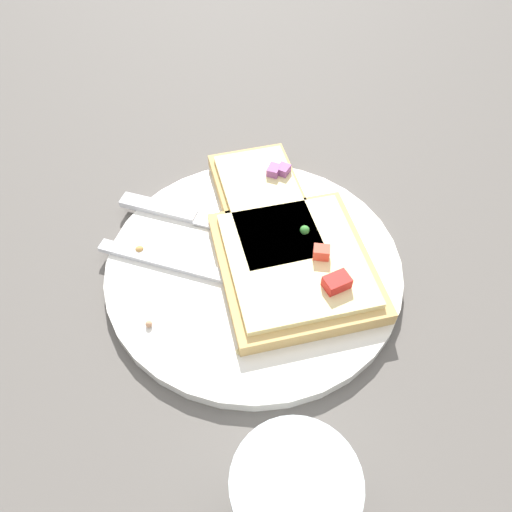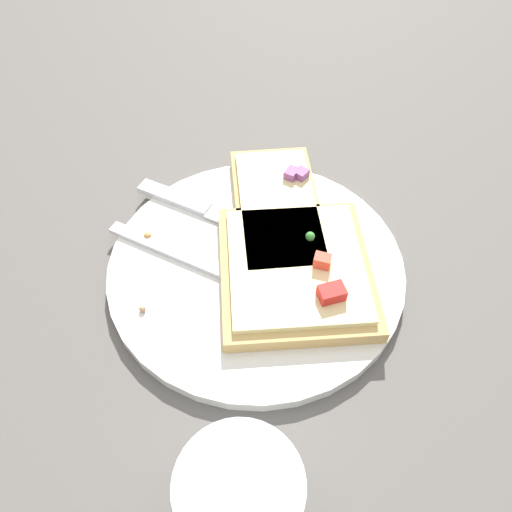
{
  "view_description": "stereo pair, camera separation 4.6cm",
  "coord_description": "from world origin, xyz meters",
  "px_view_note": "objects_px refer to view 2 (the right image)",
  "views": [
    {
      "loc": [
        0.28,
        -0.0,
        0.38
      ],
      "look_at": [
        0.0,
        0.0,
        0.02
      ],
      "focal_mm": 35.0,
      "sensor_mm": 36.0,
      "label": 1
    },
    {
      "loc": [
        0.28,
        0.04,
        0.38
      ],
      "look_at": [
        0.0,
        0.0,
        0.02
      ],
      "focal_mm": 35.0,
      "sensor_mm": 36.0,
      "label": 2
    }
  ],
  "objects_px": {
    "fork": "(217,275)",
    "pizza_slice_corner": "(278,211)",
    "plate": "(256,267)",
    "knife": "(216,213)",
    "pizza_slice_main": "(296,269)",
    "drinking_glass": "(241,502)"
  },
  "relations": [
    {
      "from": "pizza_slice_main",
      "to": "drinking_glass",
      "type": "relative_size",
      "value": 2.03
    },
    {
      "from": "pizza_slice_main",
      "to": "pizza_slice_corner",
      "type": "bearing_deg",
      "value": -173.17
    },
    {
      "from": "plate",
      "to": "drinking_glass",
      "type": "distance_m",
      "value": 0.22
    },
    {
      "from": "drinking_glass",
      "to": "fork",
      "type": "bearing_deg",
      "value": -163.82
    },
    {
      "from": "pizza_slice_corner",
      "to": "drinking_glass",
      "type": "height_order",
      "value": "drinking_glass"
    },
    {
      "from": "plate",
      "to": "fork",
      "type": "relative_size",
      "value": 1.32
    },
    {
      "from": "plate",
      "to": "pizza_slice_corner",
      "type": "relative_size",
      "value": 1.43
    },
    {
      "from": "fork",
      "to": "knife",
      "type": "height_order",
      "value": "knife"
    },
    {
      "from": "plate",
      "to": "knife",
      "type": "distance_m",
      "value": 0.07
    },
    {
      "from": "knife",
      "to": "drinking_glass",
      "type": "height_order",
      "value": "drinking_glass"
    },
    {
      "from": "fork",
      "to": "pizza_slice_corner",
      "type": "distance_m",
      "value": 0.09
    },
    {
      "from": "knife",
      "to": "drinking_glass",
      "type": "distance_m",
      "value": 0.28
    },
    {
      "from": "pizza_slice_main",
      "to": "drinking_glass",
      "type": "height_order",
      "value": "drinking_glass"
    },
    {
      "from": "plate",
      "to": "pizza_slice_main",
      "type": "relative_size",
      "value": 1.57
    },
    {
      "from": "plate",
      "to": "fork",
      "type": "height_order",
      "value": "fork"
    },
    {
      "from": "knife",
      "to": "pizza_slice_main",
      "type": "relative_size",
      "value": 1.18
    },
    {
      "from": "knife",
      "to": "pizza_slice_corner",
      "type": "height_order",
      "value": "pizza_slice_corner"
    },
    {
      "from": "pizza_slice_main",
      "to": "drinking_glass",
      "type": "distance_m",
      "value": 0.2
    },
    {
      "from": "drinking_glass",
      "to": "pizza_slice_corner",
      "type": "bearing_deg",
      "value": -177.91
    },
    {
      "from": "fork",
      "to": "drinking_glass",
      "type": "height_order",
      "value": "drinking_glass"
    },
    {
      "from": "plate",
      "to": "drinking_glass",
      "type": "bearing_deg",
      "value": 6.19
    },
    {
      "from": "fork",
      "to": "pizza_slice_corner",
      "type": "relative_size",
      "value": 1.08
    }
  ]
}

